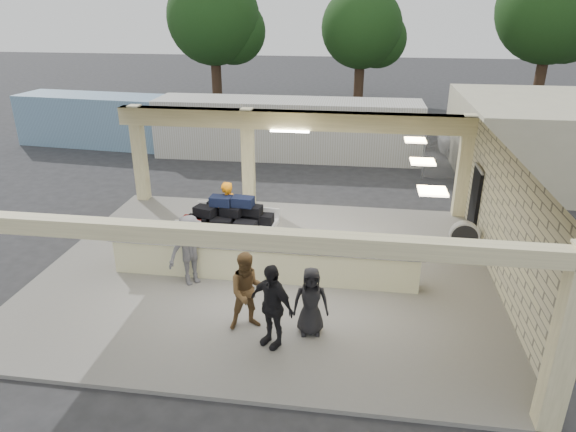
% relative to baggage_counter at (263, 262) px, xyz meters
% --- Properties ---
extents(ground, '(120.00, 120.00, 0.00)m').
position_rel_baggage_counter_xyz_m(ground, '(0.00, 0.50, -0.59)').
color(ground, '#252527').
rests_on(ground, ground).
extents(pavilion, '(12.01, 10.00, 3.55)m').
position_rel_baggage_counter_xyz_m(pavilion, '(0.21, 1.16, 0.76)').
color(pavilion, slate).
rests_on(pavilion, ground).
extents(baggage_counter, '(8.20, 0.58, 0.98)m').
position_rel_baggage_counter_xyz_m(baggage_counter, '(0.00, 0.00, 0.00)').
color(baggage_counter, beige).
rests_on(baggage_counter, pavilion).
extents(luggage_cart, '(2.83, 1.95, 1.55)m').
position_rel_baggage_counter_xyz_m(luggage_cart, '(-1.39, 1.83, 0.36)').
color(luggage_cart, silver).
rests_on(luggage_cart, pavilion).
extents(drum_fan, '(0.85, 0.46, 0.93)m').
position_rel_baggage_counter_xyz_m(drum_fan, '(5.49, 2.39, 0.01)').
color(drum_fan, silver).
rests_on(drum_fan, pavilion).
extents(baggage_handler, '(0.70, 0.80, 1.93)m').
position_rel_baggage_counter_xyz_m(baggage_handler, '(-1.47, 2.02, 0.48)').
color(baggage_handler, orange).
rests_on(baggage_handler, pavilion).
extents(passenger_a, '(0.97, 0.70, 1.83)m').
position_rel_baggage_counter_xyz_m(passenger_a, '(0.11, -2.20, 0.43)').
color(passenger_a, brown).
rests_on(passenger_a, pavilion).
extents(passenger_b, '(1.16, 0.92, 1.89)m').
position_rel_baggage_counter_xyz_m(passenger_b, '(0.72, -2.73, 0.46)').
color(passenger_b, black).
rests_on(passenger_b, pavilion).
extents(passenger_c, '(1.20, 1.12, 1.88)m').
position_rel_baggage_counter_xyz_m(passenger_c, '(-1.76, -0.50, 0.45)').
color(passenger_c, '#504F55').
rests_on(passenger_c, pavilion).
extents(passenger_d, '(0.81, 0.43, 1.58)m').
position_rel_baggage_counter_xyz_m(passenger_d, '(1.49, -2.22, 0.31)').
color(passenger_d, black).
rests_on(passenger_d, pavilion).
extents(car_white_a, '(4.66, 2.36, 1.31)m').
position_rel_baggage_counter_xyz_m(car_white_a, '(8.43, 13.44, 0.07)').
color(car_white_a, silver).
rests_on(car_white_a, ground).
extents(car_dark, '(3.82, 3.51, 1.28)m').
position_rel_baggage_counter_xyz_m(car_dark, '(4.74, 15.52, 0.05)').
color(car_dark, black).
rests_on(car_dark, ground).
extents(container_white, '(12.38, 2.59, 2.68)m').
position_rel_baggage_counter_xyz_m(container_white, '(-1.08, 11.92, 0.75)').
color(container_white, silver).
rests_on(container_white, ground).
extents(container_blue, '(9.85, 3.16, 2.52)m').
position_rel_baggage_counter_xyz_m(container_blue, '(-10.20, 12.69, 0.67)').
color(container_blue, '#76A0BE').
rests_on(container_blue, ground).
extents(tree_left, '(6.60, 6.30, 9.00)m').
position_rel_baggage_counter_xyz_m(tree_left, '(-7.68, 24.66, 5.00)').
color(tree_left, '#382619').
rests_on(tree_left, ground).
extents(tree_mid, '(6.00, 5.60, 8.00)m').
position_rel_baggage_counter_xyz_m(tree_mid, '(2.32, 26.66, 4.38)').
color(tree_mid, '#382619').
rests_on(tree_mid, ground).
extents(tree_right, '(7.20, 7.00, 10.00)m').
position_rel_baggage_counter_xyz_m(tree_right, '(14.32, 25.66, 5.63)').
color(tree_right, '#382619').
rests_on(tree_right, ground).
extents(adjacent_building, '(6.00, 8.00, 3.20)m').
position_rel_baggage_counter_xyz_m(adjacent_building, '(9.50, 10.50, 1.01)').
color(adjacent_building, beige).
rests_on(adjacent_building, ground).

